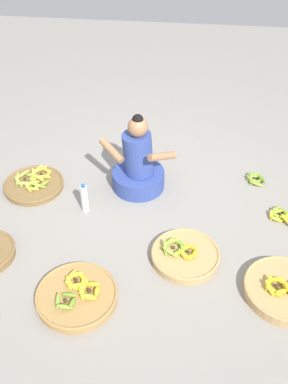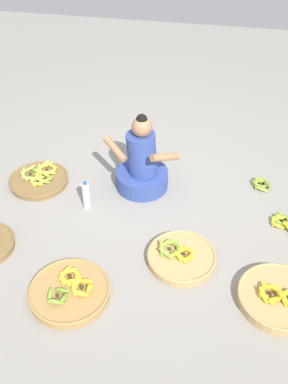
{
  "view_description": "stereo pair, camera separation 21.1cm",
  "coord_description": "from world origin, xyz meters",
  "px_view_note": "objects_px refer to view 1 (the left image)",
  "views": [
    {
      "loc": [
        0.34,
        -3.16,
        2.87
      ],
      "look_at": [
        0.0,
        -0.2,
        0.35
      ],
      "focal_mm": 41.75,
      "sensor_mm": 36.0,
      "label": 1
    },
    {
      "loc": [
        0.55,
        -3.13,
        2.87
      ],
      "look_at": [
        0.0,
        -0.2,
        0.35
      ],
      "focal_mm": 41.75,
      "sensor_mm": 36.0,
      "label": 2
    }
  ],
  "objects_px": {
    "banana_basket_back_right": "(185,255)",
    "water_bottle": "(85,198)",
    "banana_basket_near_vendor": "(34,184)",
    "banana_basket_mid_right": "(77,295)",
    "banana_basket_back_center": "(284,290)",
    "loose_bananas_mid_left": "(285,216)",
    "vendor_woman_front": "(138,165)",
    "loose_bananas_back_left": "(255,179)"
  },
  "relations": [
    {
      "from": "banana_basket_back_center",
      "to": "banana_basket_near_vendor",
      "type": "height_order",
      "value": "banana_basket_back_center"
    },
    {
      "from": "banana_basket_back_right",
      "to": "loose_bananas_back_left",
      "type": "height_order",
      "value": "banana_basket_back_right"
    },
    {
      "from": "banana_basket_near_vendor",
      "to": "water_bottle",
      "type": "bearing_deg",
      "value": -25.28
    },
    {
      "from": "vendor_woman_front",
      "to": "loose_bananas_back_left",
      "type": "height_order",
      "value": "vendor_woman_front"
    },
    {
      "from": "banana_basket_near_vendor",
      "to": "banana_basket_mid_right",
      "type": "distance_m",
      "value": 1.49
    },
    {
      "from": "banana_basket_back_right",
      "to": "water_bottle",
      "type": "relative_size",
      "value": 1.86
    },
    {
      "from": "banana_basket_near_vendor",
      "to": "vendor_woman_front",
      "type": "bearing_deg",
      "value": 7.48
    },
    {
      "from": "loose_bananas_back_left",
      "to": "banana_basket_mid_right",
      "type": "bearing_deg",
      "value": -131.96
    },
    {
      "from": "vendor_woman_front",
      "to": "banana_basket_back_right",
      "type": "bearing_deg",
      "value": -60.89
    },
    {
      "from": "banana_basket_back_center",
      "to": "banana_basket_back_right",
      "type": "bearing_deg",
      "value": 160.75
    },
    {
      "from": "banana_basket_back_center",
      "to": "water_bottle",
      "type": "xyz_separation_m",
      "value": [
        -1.74,
        0.77,
        0.09
      ]
    },
    {
      "from": "vendor_woman_front",
      "to": "banana_basket_near_vendor",
      "type": "height_order",
      "value": "vendor_woman_front"
    },
    {
      "from": "banana_basket_back_right",
      "to": "banana_basket_back_center",
      "type": "height_order",
      "value": "banana_basket_back_center"
    },
    {
      "from": "vendor_woman_front",
      "to": "loose_bananas_mid_left",
      "type": "xyz_separation_m",
      "value": [
        1.41,
        -0.32,
        -0.24
      ]
    },
    {
      "from": "vendor_woman_front",
      "to": "banana_basket_back_center",
      "type": "bearing_deg",
      "value": -42.62
    },
    {
      "from": "banana_basket_back_center",
      "to": "banana_basket_near_vendor",
      "type": "xyz_separation_m",
      "value": [
        -2.33,
        1.05,
        -0.01
      ]
    },
    {
      "from": "banana_basket_near_vendor",
      "to": "banana_basket_mid_right",
      "type": "relative_size",
      "value": 0.94
    },
    {
      "from": "vendor_woman_front",
      "to": "banana_basket_back_right",
      "type": "distance_m",
      "value": 1.07
    },
    {
      "from": "loose_bananas_back_left",
      "to": "banana_basket_back_right",
      "type": "bearing_deg",
      "value": -120.48
    },
    {
      "from": "vendor_woman_front",
      "to": "banana_basket_back_center",
      "type": "relative_size",
      "value": 1.3
    },
    {
      "from": "vendor_woman_front",
      "to": "loose_bananas_mid_left",
      "type": "distance_m",
      "value": 1.46
    },
    {
      "from": "vendor_woman_front",
      "to": "banana_basket_back_right",
      "type": "height_order",
      "value": "vendor_woman_front"
    },
    {
      "from": "banana_basket_mid_right",
      "to": "loose_bananas_back_left",
      "type": "xyz_separation_m",
      "value": [
        1.48,
        1.64,
        -0.02
      ]
    },
    {
      "from": "loose_bananas_back_left",
      "to": "water_bottle",
      "type": "xyz_separation_m",
      "value": [
        -1.63,
        -0.64,
        0.12
      ]
    },
    {
      "from": "banana_basket_back_right",
      "to": "water_bottle",
      "type": "xyz_separation_m",
      "value": [
        -0.96,
        0.5,
        0.1
      ]
    },
    {
      "from": "banana_basket_back_right",
      "to": "water_bottle",
      "type": "height_order",
      "value": "water_bottle"
    },
    {
      "from": "banana_basket_back_center",
      "to": "loose_bananas_mid_left",
      "type": "distance_m",
      "value": 0.88
    },
    {
      "from": "banana_basket_mid_right",
      "to": "loose_bananas_back_left",
      "type": "distance_m",
      "value": 2.21
    },
    {
      "from": "banana_basket_mid_right",
      "to": "loose_bananas_mid_left",
      "type": "height_order",
      "value": "banana_basket_mid_right"
    },
    {
      "from": "banana_basket_mid_right",
      "to": "water_bottle",
      "type": "relative_size",
      "value": 2.04
    },
    {
      "from": "water_bottle",
      "to": "banana_basket_mid_right",
      "type": "bearing_deg",
      "value": -81.37
    },
    {
      "from": "loose_bananas_mid_left",
      "to": "loose_bananas_back_left",
      "type": "xyz_separation_m",
      "value": [
        -0.23,
        0.54,
        -0.0
      ]
    },
    {
      "from": "banana_basket_mid_right",
      "to": "loose_bananas_mid_left",
      "type": "distance_m",
      "value": 2.03
    },
    {
      "from": "loose_bananas_mid_left",
      "to": "banana_basket_near_vendor",
      "type": "bearing_deg",
      "value": 175.79
    },
    {
      "from": "banana_basket_back_center",
      "to": "banana_basket_mid_right",
      "type": "xyz_separation_m",
      "value": [
        -1.59,
        -0.23,
        -0.01
      ]
    },
    {
      "from": "loose_bananas_mid_left",
      "to": "banana_basket_back_right",
      "type": "bearing_deg",
      "value": -146.24
    },
    {
      "from": "banana_basket_back_right",
      "to": "banana_basket_near_vendor",
      "type": "relative_size",
      "value": 0.97
    },
    {
      "from": "banana_basket_near_vendor",
      "to": "water_bottle",
      "type": "xyz_separation_m",
      "value": [
        0.59,
        -0.28,
        0.11
      ]
    },
    {
      "from": "vendor_woman_front",
      "to": "loose_bananas_back_left",
      "type": "xyz_separation_m",
      "value": [
        1.18,
        0.22,
        -0.24
      ]
    },
    {
      "from": "banana_basket_near_vendor",
      "to": "loose_bananas_back_left",
      "type": "distance_m",
      "value": 2.25
    },
    {
      "from": "banana_basket_back_center",
      "to": "banana_basket_mid_right",
      "type": "bearing_deg",
      "value": -171.7
    },
    {
      "from": "banana_basket_back_center",
      "to": "banana_basket_near_vendor",
      "type": "bearing_deg",
      "value": 155.71
    }
  ]
}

